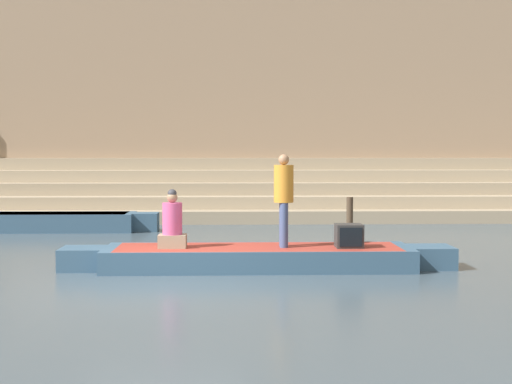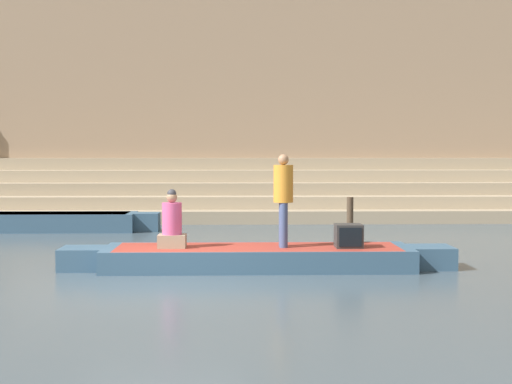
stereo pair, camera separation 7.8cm
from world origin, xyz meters
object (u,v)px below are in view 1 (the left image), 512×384
rowboat_main (258,257)px  person_standing (284,194)px  tv_set (349,236)px  person_rowing (172,225)px  moored_boat_shore (48,222)px  mooring_post (350,225)px

rowboat_main → person_standing: bearing=-0.2°
rowboat_main → tv_set: size_ratio=14.73×
person_rowing → moored_boat_shore: 7.14m
person_rowing → person_standing: bearing=-14.2°
person_standing → mooring_post: bearing=52.8°
person_standing → moored_boat_shore: 8.35m
rowboat_main → moored_boat_shore: bearing=132.1°
person_standing → tv_set: bearing=-5.0°
tv_set → person_standing: bearing=170.2°
person_rowing → mooring_post: (3.44, 1.97, -0.22)m
rowboat_main → person_rowing: 1.61m
person_standing → tv_set: person_standing is taller
tv_set → mooring_post: mooring_post is taller
person_rowing → mooring_post: bearing=14.6°
person_standing → person_rowing: person_standing is taller
person_rowing → tv_set: 3.10m
person_standing → person_rowing: bearing=-178.6°
person_rowing → tv_set: size_ratio=2.19×
tv_set → moored_boat_shore: 9.18m
rowboat_main → person_standing: person_standing is taller
person_standing → mooring_post: 2.56m
rowboat_main → person_rowing: person_rowing is taller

